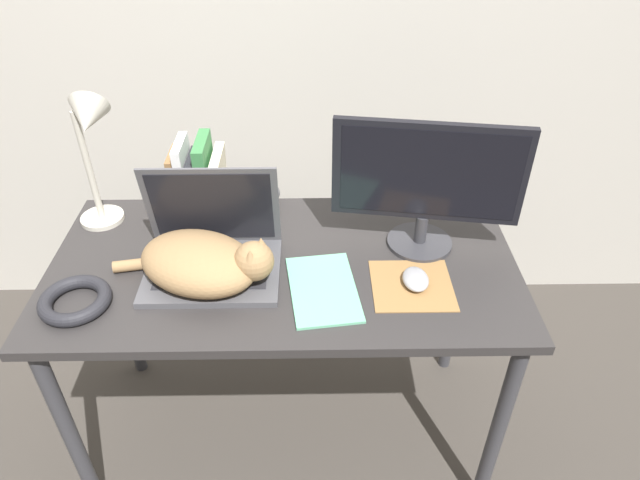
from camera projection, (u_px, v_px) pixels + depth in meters
desk at (285, 285)px, 1.65m from camera, size 1.31×0.66×0.76m
laptop at (213, 252)px, 1.55m from camera, size 0.36×0.27×0.28m
cat at (204, 263)px, 1.49m from camera, size 0.45×0.34×0.15m
external_monitor at (427, 182)px, 1.54m from camera, size 0.52×0.19×0.38m
mousepad at (412, 285)px, 1.52m from camera, size 0.21×0.21×0.00m
computer_mouse at (416, 279)px, 1.51m from camera, size 0.07×0.10×0.03m
book_row at (200, 182)px, 1.73m from camera, size 0.16×0.17×0.25m
desk_lamp at (90, 141)px, 1.57m from camera, size 0.17×0.17×0.43m
cable_coil at (75, 300)px, 1.45m from camera, size 0.18×0.18×0.04m
notepad at (323, 289)px, 1.50m from camera, size 0.21×0.30×0.01m
webcam at (272, 193)px, 1.80m from camera, size 0.05×0.05×0.08m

